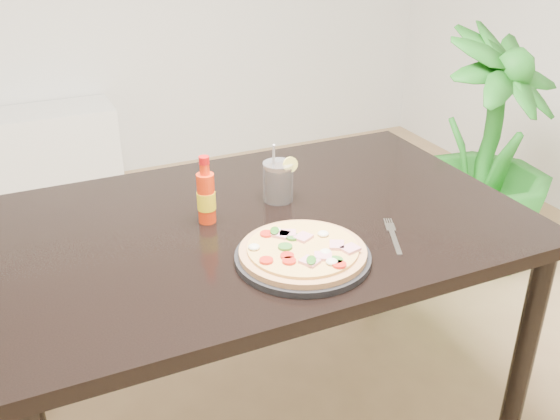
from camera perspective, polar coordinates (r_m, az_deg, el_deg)
name	(u,v)px	position (r m, az deg, el deg)	size (l,w,h in m)	color
floor	(283,414)	(2.16, 0.23, -18.14)	(4.50, 4.50, 0.00)	#9E7A51
dining_table	(262,245)	(1.71, -1.68, -3.24)	(1.40, 0.90, 0.75)	black
plate	(303,257)	(1.48, 2.08, -4.34)	(0.32, 0.32, 0.02)	black
pizza	(303,250)	(1.47, 2.10, -3.71)	(0.30, 0.30, 0.03)	tan
hot_sauce_bottle	(206,196)	(1.64, -6.77, 1.24)	(0.06, 0.06, 0.18)	red
cola_cup	(278,182)	(1.75, -0.17, 2.56)	(0.09, 0.09, 0.18)	black
fork	(393,235)	(1.61, 10.27, -2.26)	(0.09, 0.18, 0.00)	silver
houseplant	(488,153)	(2.86, 18.45, 4.95)	(0.59, 0.59, 1.05)	#217A20
plant_pot	(474,237)	(3.03, 17.34, -2.34)	(0.28, 0.28, 0.22)	brown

